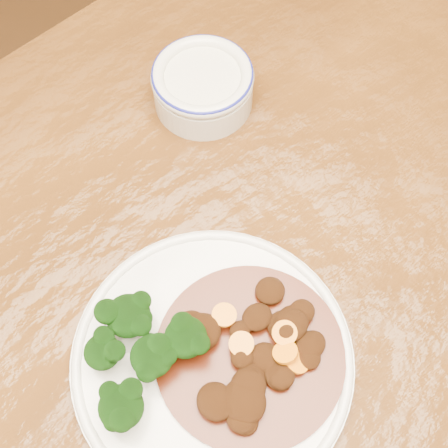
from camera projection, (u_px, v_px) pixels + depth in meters
ground at (229, 406)px, 1.37m from camera, size 4.00×4.00×0.00m
dining_table at (233, 302)px, 0.78m from camera, size 1.56×1.00×0.75m
dinner_plate at (212, 359)px, 0.65m from camera, size 0.30×0.30×0.02m
broccoli_florets at (140, 352)px, 0.62m from camera, size 0.13×0.12×0.05m
mince_stew at (252, 354)px, 0.64m from camera, size 0.20×0.20×0.03m
dip_bowl at (203, 85)px, 0.79m from camera, size 0.13×0.13×0.06m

